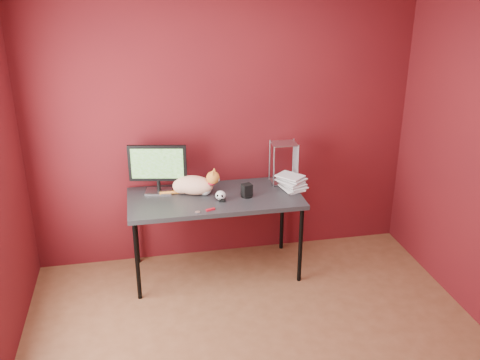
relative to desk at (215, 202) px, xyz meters
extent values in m
cube|color=#500F14|center=(0.15, 0.38, 0.60)|extent=(3.50, 0.02, 2.60)
cube|color=black|center=(0.00, 0.00, 0.03)|extent=(1.50, 0.70, 0.04)
cylinder|color=black|center=(-0.70, -0.30, -0.34)|extent=(0.04, 0.04, 0.71)
cylinder|color=black|center=(0.70, -0.30, -0.34)|extent=(0.04, 0.04, 0.71)
cylinder|color=black|center=(-0.70, 0.30, -0.34)|extent=(0.04, 0.04, 0.71)
cylinder|color=black|center=(0.70, 0.30, -0.34)|extent=(0.04, 0.04, 0.71)
cube|color=#ADACB1|center=(-0.47, 0.19, 0.06)|extent=(0.26, 0.20, 0.02)
cylinder|color=black|center=(-0.47, 0.19, 0.12)|extent=(0.03, 0.03, 0.10)
cube|color=black|center=(-0.47, 0.19, 0.33)|extent=(0.50, 0.13, 0.32)
cube|color=#1A4A13|center=(-0.47, 0.19, 0.33)|extent=(0.44, 0.09, 0.27)
ellipsoid|color=orange|center=(-0.17, 0.09, 0.13)|extent=(0.40, 0.31, 0.17)
ellipsoid|color=orange|center=(-0.27, 0.13, 0.12)|extent=(0.21, 0.21, 0.14)
sphere|color=silver|center=(-0.08, 0.05, 0.11)|extent=(0.11, 0.11, 0.11)
sphere|color=orange|center=(-0.01, 0.02, 0.22)|extent=(0.11, 0.11, 0.11)
cone|color=orange|center=(-0.02, 0.00, 0.27)|extent=(0.04, 0.04, 0.05)
cone|color=orange|center=(0.01, 0.05, 0.27)|extent=(0.04, 0.04, 0.05)
cylinder|color=red|center=(-0.02, 0.03, 0.17)|extent=(0.08, 0.08, 0.01)
cylinder|color=orange|center=(-0.38, 0.12, 0.07)|extent=(0.19, 0.04, 0.03)
ellipsoid|color=silver|center=(0.04, -0.09, 0.09)|extent=(0.09, 0.09, 0.09)
ellipsoid|color=black|center=(0.02, -0.13, 0.11)|extent=(0.02, 0.01, 0.03)
ellipsoid|color=black|center=(0.05, -0.13, 0.11)|extent=(0.02, 0.01, 0.03)
cube|color=black|center=(0.04, -0.13, 0.08)|extent=(0.05, 0.02, 0.00)
cylinder|color=black|center=(0.27, -0.06, 0.06)|extent=(0.10, 0.10, 0.01)
cube|color=black|center=(0.27, -0.06, 0.12)|extent=(0.10, 0.09, 0.10)
imported|color=beige|center=(0.63, 0.01, 0.16)|extent=(0.21, 0.26, 0.23)
imported|color=beige|center=(0.63, 0.01, 0.39)|extent=(0.23, 0.27, 0.23)
imported|color=beige|center=(0.63, 0.01, 0.62)|extent=(0.25, 0.28, 0.23)
imported|color=beige|center=(0.63, 0.01, 0.85)|extent=(0.26, 0.28, 0.23)
imported|color=beige|center=(0.63, 0.01, 1.08)|extent=(0.27, 0.28, 0.23)
imported|color=beige|center=(0.63, 0.01, 1.31)|extent=(0.28, 0.28, 0.23)
cylinder|color=#ADACB1|center=(0.56, 0.11, 0.24)|extent=(0.01, 0.01, 0.39)
cylinder|color=#ADACB1|center=(0.78, 0.11, 0.24)|extent=(0.01, 0.01, 0.39)
cylinder|color=#ADACB1|center=(0.56, 0.29, 0.24)|extent=(0.01, 0.01, 0.39)
cylinder|color=#ADACB1|center=(0.78, 0.29, 0.24)|extent=(0.01, 0.01, 0.39)
cube|color=#ADACB1|center=(0.67, 0.20, 0.06)|extent=(0.23, 0.19, 0.01)
cube|color=#ADACB1|center=(0.67, 0.20, 0.43)|extent=(0.23, 0.19, 0.01)
cube|color=#AC0D1C|center=(-0.08, -0.28, 0.06)|extent=(0.08, 0.04, 0.02)
cube|color=black|center=(0.04, -0.12, 0.06)|extent=(0.06, 0.05, 0.02)
cylinder|color=#ADACB1|center=(-0.19, -0.29, 0.05)|extent=(0.04, 0.04, 0.00)
camera|label=1|loc=(-0.62, -4.21, 1.92)|focal=40.00mm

